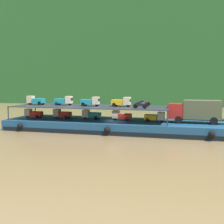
% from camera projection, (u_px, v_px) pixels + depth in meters
% --- Properties ---
extents(ground_plane, '(400.00, 400.00, 0.00)m').
position_uv_depth(ground_plane, '(116.00, 131.00, 41.21)').
color(ground_plane, brown).
extents(hillside_far_bank, '(135.78, 35.76, 37.25)m').
position_uv_depth(hillside_far_bank, '(160.00, 43.00, 99.06)').
color(hillside_far_bank, '#235628').
rests_on(hillside_far_bank, ground).
extents(cargo_barge, '(32.18, 9.13, 1.50)m').
position_uv_depth(cargo_barge, '(116.00, 125.00, 41.11)').
color(cargo_barge, navy).
rests_on(cargo_barge, ground).
extents(covered_lorry, '(7.87, 2.33, 3.10)m').
position_uv_depth(covered_lorry, '(196.00, 111.00, 38.03)').
color(covered_lorry, maroon).
rests_on(covered_lorry, cargo_barge).
extents(cargo_rack, '(22.98, 7.69, 2.00)m').
position_uv_depth(cargo_rack, '(91.00, 106.00, 41.85)').
color(cargo_rack, '#232833').
rests_on(cargo_rack, cargo_barge).
extents(mini_truck_lower_stern, '(2.79, 1.29, 1.38)m').
position_uv_depth(mini_truck_lower_stern, '(33.00, 113.00, 44.06)').
color(mini_truck_lower_stern, red).
rests_on(mini_truck_lower_stern, cargo_barge).
extents(mini_truck_lower_aft, '(2.78, 1.26, 1.38)m').
position_uv_depth(mini_truck_lower_aft, '(62.00, 114.00, 43.60)').
color(mini_truck_lower_aft, red).
rests_on(mini_truck_lower_aft, cargo_barge).
extents(mini_truck_lower_mid, '(2.78, 1.26, 1.38)m').
position_uv_depth(mini_truck_lower_mid, '(91.00, 114.00, 42.52)').
color(mini_truck_lower_mid, teal).
rests_on(mini_truck_lower_mid, cargo_barge).
extents(mini_truck_lower_fore, '(2.78, 1.27, 1.38)m').
position_uv_depth(mini_truck_lower_fore, '(121.00, 116.00, 41.10)').
color(mini_truck_lower_fore, red).
rests_on(mini_truck_lower_fore, cargo_barge).
extents(mini_truck_lower_bow, '(2.78, 1.27, 1.38)m').
position_uv_depth(mini_truck_lower_bow, '(155.00, 117.00, 39.54)').
color(mini_truck_lower_bow, gold).
rests_on(mini_truck_lower_bow, cargo_barge).
extents(mini_truck_upper_stern, '(2.74, 1.20, 1.38)m').
position_uv_depth(mini_truck_upper_stern, '(35.00, 100.00, 44.33)').
color(mini_truck_upper_stern, teal).
rests_on(mini_truck_upper_stern, cargo_rack).
extents(mini_truck_upper_mid, '(2.78, 1.27, 1.38)m').
position_uv_depth(mini_truck_upper_mid, '(64.00, 101.00, 43.60)').
color(mini_truck_upper_mid, teal).
rests_on(mini_truck_upper_mid, cargo_rack).
extents(mini_truck_upper_fore, '(2.76, 1.23, 1.38)m').
position_uv_depth(mini_truck_upper_fore, '(90.00, 101.00, 41.68)').
color(mini_truck_upper_fore, teal).
rests_on(mini_truck_upper_fore, cargo_rack).
extents(mini_truck_upper_bow, '(2.79, 1.28, 1.38)m').
position_uv_depth(mini_truck_upper_bow, '(122.00, 102.00, 40.75)').
color(mini_truck_upper_bow, gold).
rests_on(mini_truck_upper_bow, cargo_rack).
extents(motorcycle_upper_port, '(1.90, 0.55, 0.87)m').
position_uv_depth(motorcycle_upper_port, '(140.00, 105.00, 37.60)').
color(motorcycle_upper_port, black).
rests_on(motorcycle_upper_port, cargo_rack).
extents(motorcycle_upper_centre, '(1.90, 0.55, 0.87)m').
position_uv_depth(motorcycle_upper_centre, '(141.00, 104.00, 39.86)').
color(motorcycle_upper_centre, black).
rests_on(motorcycle_upper_centre, cargo_rack).
extents(motorcycle_upper_stbd, '(1.90, 0.55, 0.87)m').
position_uv_depth(motorcycle_upper_stbd, '(144.00, 103.00, 42.07)').
color(motorcycle_upper_stbd, black).
rests_on(motorcycle_upper_stbd, cargo_rack).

